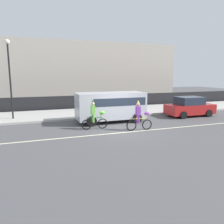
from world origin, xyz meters
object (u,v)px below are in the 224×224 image
Objects in this scene: parade_cyclist_purple at (140,117)px; parked_van_silver at (111,105)px; parked_car_red at (190,107)px; parade_cyclist_lime at (95,116)px; street_lamp_post at (9,68)px.

parked_van_silver reaches higher than parade_cyclist_purple.
parked_car_red is (6.15, 2.94, -0.06)m from parade_cyclist_purple.
parked_van_silver is at bearing 105.42° from parade_cyclist_purple.
street_lamp_post reaches higher than parade_cyclist_lime.
parade_cyclist_purple is 0.38× the size of parked_van_silver.
street_lamp_post is (-7.00, 2.91, 2.71)m from parked_van_silver.
parade_cyclist_lime is 1.00× the size of parade_cyclist_purple.
parade_cyclist_lime is 2.55m from parked_van_silver.
parked_van_silver is 0.85× the size of street_lamp_post.
parade_cyclist_purple is at bearing -74.58° from parked_van_silver.
parade_cyclist_purple is 10.31m from street_lamp_post.
street_lamp_post is (-7.83, 5.92, 3.15)m from parade_cyclist_purple.
parked_van_silver is (-0.83, 3.01, 0.44)m from parade_cyclist_purple.
street_lamp_post reaches higher than parked_van_silver.
parade_cyclist_lime is 8.91m from parked_car_red.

